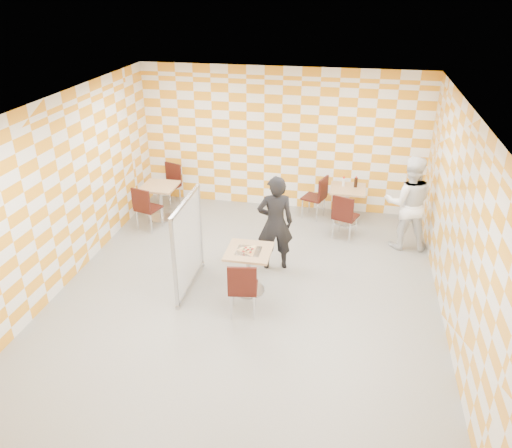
{
  "coord_description": "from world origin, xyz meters",
  "views": [
    {
      "loc": [
        1.43,
        -6.56,
        4.59
      ],
      "look_at": [
        0.1,
        0.2,
        1.15
      ],
      "focal_mm": 35.0,
      "sensor_mm": 36.0,
      "label": 1
    }
  ],
  "objects_px": {
    "sport_bottle": "(344,182)",
    "soda_bottle": "(356,182)",
    "chair_second_side": "(318,194)",
    "man_dark": "(275,223)",
    "main_table": "(249,264)",
    "chair_second_front": "(344,214)",
    "partition": "(188,244)",
    "empty_table": "(160,196)",
    "chair_empty_near": "(145,206)",
    "man_white": "(408,203)",
    "second_table": "(347,199)",
    "chair_empty_far": "(171,181)",
    "chair_main_front": "(243,286)"
  },
  "relations": [
    {
      "from": "main_table",
      "to": "man_white",
      "type": "xyz_separation_m",
      "value": [
        2.54,
        2.02,
        0.38
      ]
    },
    {
      "from": "chair_empty_near",
      "to": "soda_bottle",
      "type": "height_order",
      "value": "soda_bottle"
    },
    {
      "from": "chair_empty_far",
      "to": "main_table",
      "type": "bearing_deg",
      "value": -51.81
    },
    {
      "from": "partition",
      "to": "soda_bottle",
      "type": "distance_m",
      "value": 3.95
    },
    {
      "from": "second_table",
      "to": "man_white",
      "type": "relative_size",
      "value": 0.42
    },
    {
      "from": "chair_empty_near",
      "to": "sport_bottle",
      "type": "height_order",
      "value": "sport_bottle"
    },
    {
      "from": "chair_second_front",
      "to": "sport_bottle",
      "type": "distance_m",
      "value": 0.96
    },
    {
      "from": "man_white",
      "to": "soda_bottle",
      "type": "xyz_separation_m",
      "value": [
        -0.95,
        0.95,
        -0.04
      ]
    },
    {
      "from": "soda_bottle",
      "to": "main_table",
      "type": "bearing_deg",
      "value": -118.16
    },
    {
      "from": "main_table",
      "to": "sport_bottle",
      "type": "relative_size",
      "value": 3.75
    },
    {
      "from": "chair_empty_near",
      "to": "sport_bottle",
      "type": "distance_m",
      "value": 4.01
    },
    {
      "from": "empty_table",
      "to": "chair_empty_near",
      "type": "xyz_separation_m",
      "value": [
        -0.09,
        -0.57,
        0.04
      ]
    },
    {
      "from": "main_table",
      "to": "partition",
      "type": "xyz_separation_m",
      "value": [
        -0.97,
        -0.05,
        0.28
      ]
    },
    {
      "from": "chair_second_side",
      "to": "partition",
      "type": "bearing_deg",
      "value": -121.43
    },
    {
      "from": "partition",
      "to": "man_dark",
      "type": "relative_size",
      "value": 0.92
    },
    {
      "from": "chair_second_front",
      "to": "partition",
      "type": "distance_m",
      "value": 3.2
    },
    {
      "from": "chair_main_front",
      "to": "man_dark",
      "type": "bearing_deg",
      "value": 81.42
    },
    {
      "from": "chair_main_front",
      "to": "man_white",
      "type": "relative_size",
      "value": 0.52
    },
    {
      "from": "second_table",
      "to": "chair_second_side",
      "type": "xyz_separation_m",
      "value": [
        -0.6,
        0.05,
        0.04
      ]
    },
    {
      "from": "chair_second_front",
      "to": "chair_empty_near",
      "type": "xyz_separation_m",
      "value": [
        -3.85,
        -0.37,
        0.0
      ]
    },
    {
      "from": "chair_second_side",
      "to": "man_dark",
      "type": "relative_size",
      "value": 0.55
    },
    {
      "from": "chair_main_front",
      "to": "partition",
      "type": "relative_size",
      "value": 0.6
    },
    {
      "from": "chair_empty_far",
      "to": "chair_empty_near",
      "type": "bearing_deg",
      "value": -92.01
    },
    {
      "from": "second_table",
      "to": "man_dark",
      "type": "height_order",
      "value": "man_dark"
    },
    {
      "from": "chair_second_front",
      "to": "chair_second_side",
      "type": "distance_m",
      "value": 1.02
    },
    {
      "from": "man_dark",
      "to": "soda_bottle",
      "type": "xyz_separation_m",
      "value": [
        1.3,
        2.14,
        0.01
      ]
    },
    {
      "from": "second_table",
      "to": "chair_empty_far",
      "type": "height_order",
      "value": "chair_empty_far"
    },
    {
      "from": "chair_second_front",
      "to": "man_dark",
      "type": "height_order",
      "value": "man_dark"
    },
    {
      "from": "main_table",
      "to": "sport_bottle",
      "type": "xyz_separation_m",
      "value": [
        1.34,
        2.98,
        0.33
      ]
    },
    {
      "from": "chair_second_side",
      "to": "man_white",
      "type": "relative_size",
      "value": 0.52
    },
    {
      "from": "man_dark",
      "to": "man_white",
      "type": "xyz_separation_m",
      "value": [
        2.25,
        1.19,
        0.04
      ]
    },
    {
      "from": "empty_table",
      "to": "chair_second_front",
      "type": "distance_m",
      "value": 3.77
    },
    {
      "from": "second_table",
      "to": "chair_empty_far",
      "type": "xyz_separation_m",
      "value": [
        -3.84,
        0.17,
        0.04
      ]
    },
    {
      "from": "main_table",
      "to": "chair_empty_near",
      "type": "xyz_separation_m",
      "value": [
        -2.44,
        1.71,
        0.04
      ]
    },
    {
      "from": "soda_bottle",
      "to": "man_white",
      "type": "bearing_deg",
      "value": -44.85
    },
    {
      "from": "sport_bottle",
      "to": "soda_bottle",
      "type": "bearing_deg",
      "value": -4.73
    },
    {
      "from": "main_table",
      "to": "man_dark",
      "type": "distance_m",
      "value": 0.94
    },
    {
      "from": "second_table",
      "to": "chair_main_front",
      "type": "distance_m",
      "value": 3.83
    },
    {
      "from": "chair_second_front",
      "to": "chair_empty_near",
      "type": "bearing_deg",
      "value": -174.5
    },
    {
      "from": "chair_empty_near",
      "to": "man_white",
      "type": "xyz_separation_m",
      "value": [
        4.98,
        0.31,
        0.35
      ]
    },
    {
      "from": "chair_empty_near",
      "to": "partition",
      "type": "relative_size",
      "value": 0.6
    },
    {
      "from": "chair_second_front",
      "to": "sport_bottle",
      "type": "relative_size",
      "value": 4.62
    },
    {
      "from": "main_table",
      "to": "soda_bottle",
      "type": "height_order",
      "value": "soda_bottle"
    },
    {
      "from": "chair_second_side",
      "to": "partition",
      "type": "relative_size",
      "value": 0.6
    },
    {
      "from": "second_table",
      "to": "soda_bottle",
      "type": "relative_size",
      "value": 3.26
    },
    {
      "from": "second_table",
      "to": "soda_bottle",
      "type": "xyz_separation_m",
      "value": [
        0.14,
        0.08,
        0.34
      ]
    },
    {
      "from": "partition",
      "to": "chair_empty_near",
      "type": "bearing_deg",
      "value": 130.0
    },
    {
      "from": "main_table",
      "to": "chair_second_side",
      "type": "relative_size",
      "value": 0.81
    },
    {
      "from": "main_table",
      "to": "chair_second_side",
      "type": "distance_m",
      "value": 3.05
    },
    {
      "from": "main_table",
      "to": "sport_bottle",
      "type": "height_order",
      "value": "sport_bottle"
    }
  ]
}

